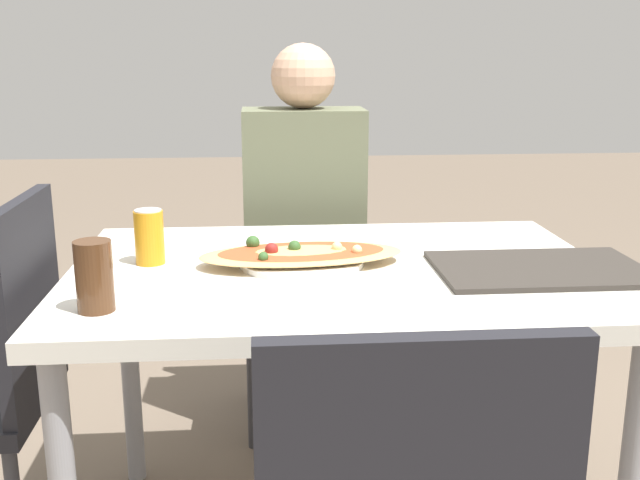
% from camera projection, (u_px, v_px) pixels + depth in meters
% --- Properties ---
extents(dining_table, '(1.20, 0.82, 0.73)m').
position_uv_depth(dining_table, '(338.00, 297.00, 1.70)').
color(dining_table, silver).
rests_on(dining_table, ground_plane).
extents(chair_far_seated, '(0.40, 0.40, 0.90)m').
position_uv_depth(chair_far_seated, '(302.00, 267.00, 2.45)').
color(chair_far_seated, black).
rests_on(chair_far_seated, ground_plane).
extents(person_seated, '(0.37, 0.23, 1.22)m').
position_uv_depth(person_seated, '(304.00, 215.00, 2.29)').
color(person_seated, '#2D2D38').
rests_on(person_seated, ground_plane).
extents(pizza_main, '(0.48, 0.28, 0.06)m').
position_uv_depth(pizza_main, '(301.00, 256.00, 1.70)').
color(pizza_main, white).
rests_on(pizza_main, dining_table).
extents(soda_can, '(0.07, 0.07, 0.12)m').
position_uv_depth(soda_can, '(149.00, 237.00, 1.69)').
color(soda_can, orange).
rests_on(soda_can, dining_table).
extents(drink_glass, '(0.07, 0.07, 0.13)m').
position_uv_depth(drink_glass, '(94.00, 276.00, 1.38)').
color(drink_glass, '#4C2D19').
rests_on(drink_glass, dining_table).
extents(serving_tray, '(0.46, 0.29, 0.01)m').
position_uv_depth(serving_tray, '(540.00, 269.00, 1.64)').
color(serving_tray, '#332D28').
rests_on(serving_tray, dining_table).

